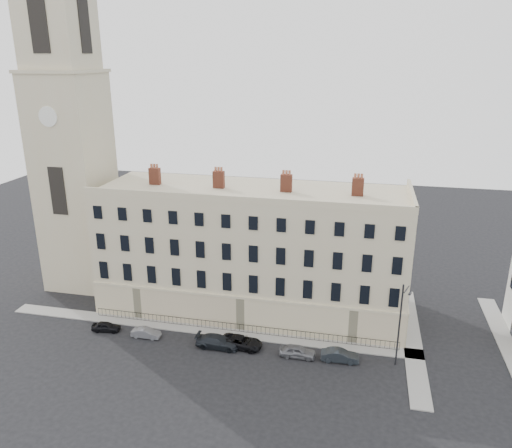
# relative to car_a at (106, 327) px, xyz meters

# --- Properties ---
(ground) EXTENTS (160.00, 160.00, 0.00)m
(ground) POSITION_rel_car_a_xyz_m (20.89, -2.45, -0.55)
(ground) COLOR black
(ground) RESTS_ON ground
(terrace) EXTENTS (36.22, 12.22, 17.00)m
(terrace) POSITION_rel_car_a_xyz_m (14.93, 9.52, 6.95)
(terrace) COLOR beige
(terrace) RESTS_ON ground
(church_tower) EXTENTS (8.00, 8.13, 44.00)m
(church_tower) POSITION_rel_car_a_xyz_m (-9.11, 11.55, 18.11)
(church_tower) COLOR beige
(church_tower) RESTS_ON ground
(pavement_terrace) EXTENTS (48.00, 2.00, 0.12)m
(pavement_terrace) POSITION_rel_car_a_xyz_m (10.89, 2.55, -0.49)
(pavement_terrace) COLOR gray
(pavement_terrace) RESTS_ON ground
(pavement_east_return) EXTENTS (2.00, 24.00, 0.12)m
(pavement_east_return) POSITION_rel_car_a_xyz_m (33.89, 5.55, -0.49)
(pavement_east_return) COLOR gray
(pavement_east_return) RESTS_ON ground
(pavement_adjacent) EXTENTS (2.00, 20.00, 0.12)m
(pavement_adjacent) POSITION_rel_car_a_xyz_m (43.89, 7.55, -0.49)
(pavement_adjacent) COLOR gray
(pavement_adjacent) RESTS_ON ground
(railings) EXTENTS (35.00, 0.04, 0.96)m
(railings) POSITION_rel_car_a_xyz_m (14.89, 2.95, 0.01)
(railings) COLOR black
(railings) RESTS_ON ground
(car_a) EXTENTS (3.34, 1.68, 1.09)m
(car_a) POSITION_rel_car_a_xyz_m (0.00, 0.00, 0.00)
(car_a) COLOR black
(car_a) RESTS_ON ground
(car_b) EXTENTS (3.30, 1.20, 1.08)m
(car_b) POSITION_rel_car_a_xyz_m (5.00, -0.29, -0.00)
(car_b) COLOR slate
(car_b) RESTS_ON ground
(car_c) EXTENTS (4.74, 1.95, 1.37)m
(car_c) POSITION_rel_car_a_xyz_m (13.37, -0.51, 0.14)
(car_c) COLOR black
(car_c) RESTS_ON ground
(car_d) EXTENTS (4.72, 2.54, 1.26)m
(car_d) POSITION_rel_car_a_xyz_m (15.84, 0.06, 0.08)
(car_d) COLOR black
(car_d) RESTS_ON ground
(car_e) EXTENTS (3.79, 1.54, 1.29)m
(car_e) POSITION_rel_car_a_xyz_m (21.98, -0.44, 0.10)
(car_e) COLOR slate
(car_e) RESTS_ON ground
(car_f) EXTENTS (3.93, 1.54, 1.27)m
(car_f) POSITION_rel_car_a_xyz_m (26.31, -0.29, 0.09)
(car_f) COLOR #20252B
(car_f) RESTS_ON ground
(streetlamp) EXTENTS (0.78, 1.87, 8.93)m
(streetlamp) POSITION_rel_car_a_xyz_m (31.93, 0.21, 4.40)
(streetlamp) COLOR #2C2D31
(streetlamp) RESTS_ON ground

